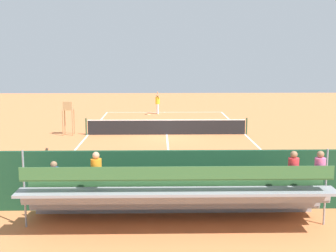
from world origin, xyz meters
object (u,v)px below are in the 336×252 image
Objects in this scene: tennis_net at (167,127)px; equipment_bag at (214,198)px; umpire_chair at (68,114)px; courtside_bench at (261,186)px; tennis_ball_near at (158,115)px; tennis_racket at (149,115)px; bleacher_stand at (178,195)px; line_judge at (45,175)px; tennis_player at (158,102)px.

tennis_net is 11.44× the size of equipment_bag.
umpire_chair reaches higher than courtside_bench.
umpire_chair is at bearing 58.84° from tennis_ball_near.
bleacher_stand is at bearing 93.26° from tennis_racket.
tennis_ball_near is at bearing -86.36° from tennis_net.
tennis_player is at bearing -99.30° from line_judge.
tennis_racket is 8.87× the size of tennis_ball_near.
bleacher_stand reaches higher than courtside_bench.
line_judge is (5.83, -0.03, 0.84)m from equipment_bag.
tennis_player reaches higher than tennis_ball_near.
equipment_bag is 23.44m from tennis_player.
umpire_chair is 11.44m from tennis_player.
equipment_bag is (-1.34, -1.98, -0.76)m from bleacher_stand.
line_judge is (7.47, 0.09, 0.46)m from courtside_bench.
tennis_racket is (0.74, 0.55, -1.00)m from tennis_player.
courtside_bench is 27.27× the size of tennis_ball_near.
umpire_chair reaches higher than equipment_bag.
tennis_player is 23.62m from line_judge.
tennis_ball_near is at bearing -121.16° from umpire_chair.
courtside_bench reaches higher than tennis_ball_near.
courtside_bench is 2.00× the size of equipment_bag.
tennis_ball_near is at bearing 90.32° from tennis_player.
tennis_racket is (1.41, -24.77, -0.92)m from bleacher_stand.
tennis_net is at bearing 93.64° from tennis_ball_near.
bleacher_stand is at bearing 55.96° from equipment_bag.
tennis_ball_near is at bearing -84.93° from equipment_bag.
umpire_chair reaches higher than line_judge.
bleacher_stand is 24.83m from tennis_racket.
equipment_bag is at bearing 96.04° from tennis_net.
courtside_bench is at bearing 99.20° from tennis_ball_near.
bleacher_stand is 24.66m from tennis_ball_near.
bleacher_stand is at bearing 35.31° from courtside_bench.
umpire_chair is 3.65× the size of tennis_racket.
umpire_chair reaches higher than tennis_racket.
courtside_bench reaches higher than equipment_bag.
bleacher_stand is at bearing 91.56° from tennis_ball_near.
equipment_bag is 5.89m from line_judge.
bleacher_stand is 4.23× the size of umpire_chair.
tennis_racket is at bearing -97.71° from line_judge.
tennis_net is 9.97m from tennis_player.
bleacher_stand is 2.51m from equipment_bag.
bleacher_stand is 3.67m from courtside_bench.
tennis_player is at bearing -88.48° from bleacher_stand.
tennis_net is 14.08m from line_judge.
courtside_bench is 23.09m from tennis_racket.
tennis_ball_near is 0.03× the size of line_judge.
courtside_bench reaches higher than tennis_racket.
tennis_net is 9.50m from tennis_racket.
bleacher_stand reaches higher than tennis_ball_near.
bleacher_stand is 4.70× the size of line_judge.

